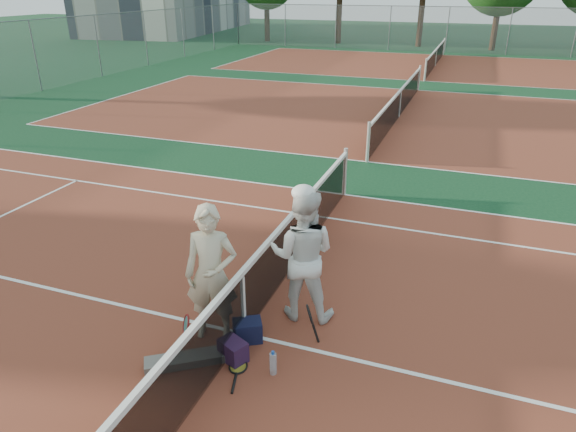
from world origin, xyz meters
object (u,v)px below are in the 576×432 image
Objects in this scene: racket_black_held at (310,325)px; racket_spare at (238,366)px; racket_red at (187,335)px; sports_bag_purple at (233,351)px; player_b at (303,255)px; player_a at (211,274)px; sports_bag_navy at (247,331)px; net_main at (243,303)px; water_bottle at (273,364)px.

racket_black_held is 0.98× the size of racket_spare.
sports_bag_purple is at bearing -30.84° from racket_red.
racket_spare is (-0.38, -1.38, -0.96)m from player_b.
player_b is (0.96, 0.88, 0.01)m from player_a.
player_a is 5.00× the size of sports_bag_navy.
racket_spare is (0.20, -0.64, -0.49)m from net_main.
sports_bag_purple is at bearing 59.93° from player_b.
player_b is 0.96m from racket_black_held.
racket_red is 1.00× the size of racket_black_held.
player_a is 6.41× the size of water_bottle.
player_b reaches higher than racket_red.
racket_spare is at bearing -43.75° from sports_bag_purple.
water_bottle is (0.57, -0.49, -0.00)m from sports_bag_navy.
player_b reaches higher than net_main.
player_b is at bearing 51.85° from net_main.
player_b reaches higher than racket_black_held.
racket_black_held reaches higher than water_bottle.
sports_bag_navy is at bearing 51.06° from player_b.
player_a is 1.46m from racket_black_held.
player_b is 3.33× the size of racket_red.
water_bottle is (0.46, 0.05, 0.14)m from racket_spare.
player_b is at bearing 11.27° from racket_red.
sports_bag_navy is 0.75m from water_bottle.
racket_black_held reaches higher than racket_spare.
sports_bag_purple is (0.60, 0.09, -0.15)m from racket_red.
net_main is at bearing 1.45° from racket_spare.
racket_red is at bearing -178.51° from water_bottle.
racket_spare is 0.57m from sports_bag_navy.
net_main is 0.83m from racket_spare.
water_bottle is (0.57, -0.06, 0.01)m from sports_bag_purple.
racket_spare is at bearing -56.07° from player_a.
sports_bag_navy is (-0.49, -0.84, -0.82)m from player_b.
net_main is at bearing 99.08° from sports_bag_purple.
player_b is 1.60m from sports_bag_purple.
player_a is 3.20× the size of racket_spare.
sports_bag_navy is (0.61, 0.52, -0.14)m from racket_red.
player_b reaches higher than racket_spare.
water_bottle is (0.66, -0.59, -0.36)m from net_main.
sports_bag_purple is (-0.81, -0.66, -0.15)m from racket_black_held.
net_main is 0.84m from racket_red.
player_a is 1.22m from racket_spare.
racket_black_held is (0.31, -0.61, -0.68)m from player_b.
racket_red is 1.19m from water_bottle.
water_bottle is at bearing -99.97° from racket_spare.
sports_bag_purple is 0.58m from water_bottle.
sports_bag_purple reaches higher than racket_spare.
player_a is 5.42× the size of sports_bag_purple.
player_a is 1.30m from player_b.
sports_bag_navy is 1.08× the size of sports_bag_purple.
net_main reaches higher than water_bottle.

